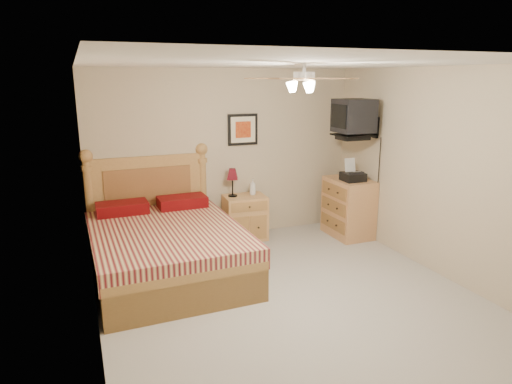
# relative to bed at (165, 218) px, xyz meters

# --- Properties ---
(floor) EXTENTS (4.50, 4.50, 0.00)m
(floor) POSITION_rel_bed_xyz_m (1.13, -1.12, -0.73)
(floor) COLOR #A09A91
(floor) RESTS_ON ground
(ceiling) EXTENTS (4.00, 4.50, 0.04)m
(ceiling) POSITION_rel_bed_xyz_m (1.13, -1.12, 1.77)
(ceiling) COLOR white
(ceiling) RESTS_ON ground
(wall_back) EXTENTS (4.00, 0.04, 2.50)m
(wall_back) POSITION_rel_bed_xyz_m (1.13, 1.13, 0.52)
(wall_back) COLOR tan
(wall_back) RESTS_ON ground
(wall_front) EXTENTS (4.00, 0.04, 2.50)m
(wall_front) POSITION_rel_bed_xyz_m (1.13, -3.37, 0.52)
(wall_front) COLOR tan
(wall_front) RESTS_ON ground
(wall_left) EXTENTS (0.04, 4.50, 2.50)m
(wall_left) POSITION_rel_bed_xyz_m (-0.87, -1.12, 0.52)
(wall_left) COLOR tan
(wall_left) RESTS_ON ground
(wall_right) EXTENTS (0.04, 4.50, 2.50)m
(wall_right) POSITION_rel_bed_xyz_m (3.13, -1.12, 0.52)
(wall_right) COLOR tan
(wall_right) RESTS_ON ground
(bed) EXTENTS (1.76, 2.28, 1.45)m
(bed) POSITION_rel_bed_xyz_m (0.00, 0.00, 0.00)
(bed) COLOR #A77740
(bed) RESTS_ON ground
(nightstand) EXTENTS (0.64, 0.50, 0.66)m
(nightstand) POSITION_rel_bed_xyz_m (1.34, 0.88, -0.40)
(nightstand) COLOR #B58547
(nightstand) RESTS_ON ground
(table_lamp) EXTENTS (0.30, 0.30, 0.42)m
(table_lamp) POSITION_rel_bed_xyz_m (1.17, 0.95, 0.14)
(table_lamp) COLOR #550812
(table_lamp) RESTS_ON nightstand
(lotion_bottle) EXTENTS (0.09, 0.09, 0.24)m
(lotion_bottle) POSITION_rel_bed_xyz_m (1.48, 0.92, 0.05)
(lotion_bottle) COLOR white
(lotion_bottle) RESTS_ON nightstand
(framed_picture) EXTENTS (0.46, 0.04, 0.46)m
(framed_picture) POSITION_rel_bed_xyz_m (1.40, 1.11, 0.89)
(framed_picture) COLOR black
(framed_picture) RESTS_ON wall_back
(dresser) EXTENTS (0.53, 0.75, 0.89)m
(dresser) POSITION_rel_bed_xyz_m (2.86, 0.43, -0.28)
(dresser) COLOR #B37949
(dresser) RESTS_ON ground
(fax_machine) EXTENTS (0.31, 0.33, 0.32)m
(fax_machine) POSITION_rel_bed_xyz_m (2.83, 0.31, 0.32)
(fax_machine) COLOR black
(fax_machine) RESTS_ON dresser
(magazine_lower) EXTENTS (0.23, 0.27, 0.02)m
(magazine_lower) POSITION_rel_bed_xyz_m (2.84, 0.71, 0.17)
(magazine_lower) COLOR #ACA18D
(magazine_lower) RESTS_ON dresser
(magazine_upper) EXTENTS (0.19, 0.25, 0.02)m
(magazine_upper) POSITION_rel_bed_xyz_m (2.87, 0.72, 0.19)
(magazine_upper) COLOR tan
(magazine_upper) RESTS_ON magazine_lower
(wall_tv) EXTENTS (0.56, 0.46, 0.58)m
(wall_tv) POSITION_rel_bed_xyz_m (2.88, 0.22, 1.08)
(wall_tv) COLOR black
(wall_tv) RESTS_ON wall_right
(ceiling_fan) EXTENTS (1.14, 1.14, 0.28)m
(ceiling_fan) POSITION_rel_bed_xyz_m (1.13, -1.32, 1.63)
(ceiling_fan) COLOR silver
(ceiling_fan) RESTS_ON ceiling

